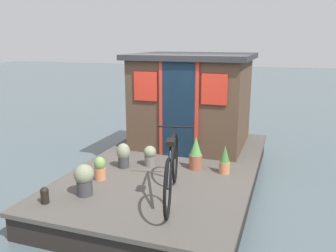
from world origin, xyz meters
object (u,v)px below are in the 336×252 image
potted_plant_ivy (100,168)px  potted_plant_geranium (225,160)px  potted_plant_rosemary (123,155)px  houseboat_cabin (192,99)px  potted_plant_basil (150,155)px  potted_plant_succulent (196,154)px  mooring_bollard (45,195)px  potted_plant_fern (84,179)px  bicycle (172,169)px

potted_plant_ivy → potted_plant_geranium: size_ratio=0.78×
potted_plant_rosemary → houseboat_cabin: bearing=-21.4°
potted_plant_basil → potted_plant_succulent: bearing=-81.8°
mooring_bollard → potted_plant_rosemary: bearing=-13.7°
potted_plant_rosemary → potted_plant_succulent: potted_plant_succulent is taller
potted_plant_ivy → potted_plant_geranium: bearing=-63.0°
mooring_bollard → potted_plant_basil: bearing=-23.4°
potted_plant_fern → potted_plant_ivy: (0.55, 0.08, -0.06)m
bicycle → potted_plant_succulent: size_ratio=3.28×
potted_plant_fern → potted_plant_basil: size_ratio=1.26×
potted_plant_basil → potted_plant_ivy: (-0.81, 0.48, -0.00)m
potted_plant_geranium → potted_plant_succulent: 0.48m
bicycle → mooring_bollard: bicycle is taller
potted_plant_ivy → bicycle: bearing=-101.2°
potted_plant_ivy → potted_plant_rosemary: 0.60m
potted_plant_rosemary → potted_plant_succulent: 1.19m
potted_plant_succulent → houseboat_cabin: bearing=17.7°
potted_plant_basil → bicycle: bearing=-144.9°
potted_plant_basil → potted_plant_fern: bearing=163.4°
houseboat_cabin → mooring_bollard: (-3.28, 1.06, -0.79)m
potted_plant_fern → potted_plant_succulent: potted_plant_succulent is taller
bicycle → potted_plant_succulent: bearing=-1.1°
potted_plant_basil → potted_plant_geranium: 1.24m
bicycle → potted_plant_geranium: bearing=-24.2°
bicycle → houseboat_cabin: bearing=9.5°
potted_plant_basil → mooring_bollard: size_ratio=1.56×
bicycle → potted_plant_geranium: (1.12, -0.50, -0.19)m
potted_plant_ivy → potted_plant_rosemary: bearing=-9.8°
houseboat_cabin → potted_plant_ivy: houseboat_cabin is taller
potted_plant_succulent → mooring_bollard: 2.40m
potted_plant_succulent → potted_plant_rosemary: bearing=105.9°
houseboat_cabin → potted_plant_rosemary: 2.00m
bicycle → potted_plant_basil: (1.05, 0.74, -0.22)m
houseboat_cabin → mooring_bollard: 3.54m
potted_plant_rosemary → mooring_bollard: size_ratio=1.86×
potted_plant_fern → mooring_bollard: 0.53m
houseboat_cabin → potted_plant_fern: (-2.89, 0.71, -0.67)m
potted_plant_succulent → potted_plant_geranium: bearing=-94.7°
houseboat_cabin → potted_plant_fern: 3.05m
potted_plant_basil → potted_plant_rosemary: 0.44m
bicycle → mooring_bollard: bearing=115.0°
potted_plant_geranium → potted_plant_rosemary: potted_plant_geranium is taller
mooring_bollard → potted_plant_succulent: bearing=-39.3°
bicycle → potted_plant_ivy: (0.24, 1.22, -0.22)m
bicycle → potted_plant_basil: size_ratio=5.16×
potted_plant_geranium → potted_plant_succulent: (0.04, 0.48, 0.04)m
houseboat_cabin → potted_plant_basil: size_ratio=6.60×
houseboat_cabin → potted_plant_rosemary: bearing=158.6°
bicycle → mooring_bollard: (-0.70, 1.49, -0.28)m
potted_plant_basil → mooring_bollard: 1.90m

